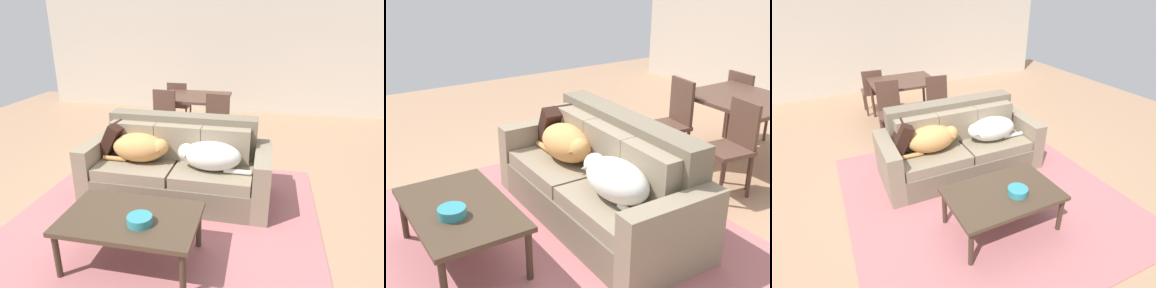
% 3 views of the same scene
% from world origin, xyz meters
% --- Properties ---
extents(ground_plane, '(10.00, 10.00, 0.00)m').
position_xyz_m(ground_plane, '(0.00, 0.00, 0.00)').
color(ground_plane, tan).
extents(area_rug, '(3.12, 3.21, 0.01)m').
position_xyz_m(area_rug, '(0.03, -0.67, 0.01)').
color(area_rug, '#B36769').
rests_on(area_rug, ground).
extents(couch, '(2.09, 0.89, 0.91)m').
position_xyz_m(couch, '(0.03, -0.00, 0.35)').
color(couch, '#706451').
rests_on(couch, ground).
extents(dog_on_left_cushion, '(0.76, 0.39, 0.32)m').
position_xyz_m(dog_on_left_cushion, '(-0.37, -0.10, 0.60)').
color(dog_on_left_cushion, tan).
rests_on(dog_on_left_cushion, couch).
extents(dog_on_right_cushion, '(0.78, 0.38, 0.30)m').
position_xyz_m(dog_on_right_cushion, '(0.43, -0.17, 0.59)').
color(dog_on_right_cushion, silver).
rests_on(dog_on_right_cushion, couch).
extents(throw_pillow_by_left_arm, '(0.36, 0.45, 0.43)m').
position_xyz_m(throw_pillow_by_left_arm, '(-0.74, 0.05, 0.63)').
color(throw_pillow_by_left_arm, '#311A14').
rests_on(throw_pillow_by_left_arm, couch).
extents(coffee_table, '(1.12, 0.71, 0.45)m').
position_xyz_m(coffee_table, '(-0.05, -1.23, 0.40)').
color(coffee_table, '#473626').
rests_on(coffee_table, ground).
extents(bowl_on_coffee_table, '(0.20, 0.20, 0.07)m').
position_xyz_m(bowl_on_coffee_table, '(0.06, -1.31, 0.48)').
color(bowl_on_coffee_table, teal).
rests_on(bowl_on_coffee_table, coffee_table).
extents(dining_table, '(1.10, 0.91, 0.75)m').
position_xyz_m(dining_table, '(-0.15, 1.93, 0.68)').
color(dining_table, brown).
rests_on(dining_table, ground).
extents(dining_chair_near_left, '(0.44, 0.44, 0.93)m').
position_xyz_m(dining_chair_near_left, '(-0.55, 1.33, 0.51)').
color(dining_chair_near_left, brown).
rests_on(dining_chair_near_left, ground).
extents(dining_chair_near_right, '(0.45, 0.45, 0.91)m').
position_xyz_m(dining_chair_near_right, '(0.27, 1.32, 0.51)').
color(dining_chair_near_right, brown).
rests_on(dining_chair_near_right, ground).
extents(dining_chair_far_left, '(0.41, 0.41, 0.86)m').
position_xyz_m(dining_chair_far_left, '(-0.59, 2.53, 0.48)').
color(dining_chair_far_left, brown).
rests_on(dining_chair_far_left, ground).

